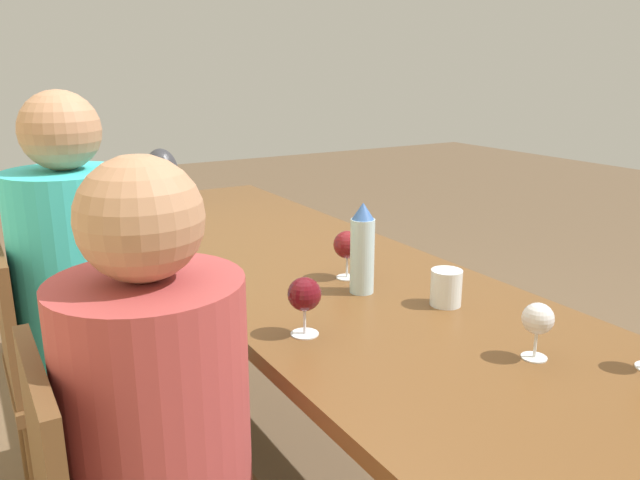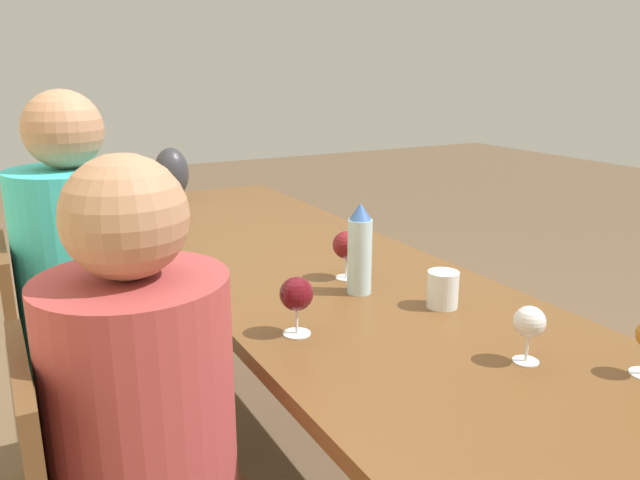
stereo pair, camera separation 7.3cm
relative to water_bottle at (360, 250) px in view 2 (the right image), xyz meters
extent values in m
plane|color=brown|center=(0.23, 0.01, -0.87)|extent=(14.00, 14.00, 0.00)
cube|color=brown|center=(0.23, 0.01, -0.15)|extent=(2.84, 0.82, 0.04)
cylinder|color=brown|center=(1.55, -0.31, -0.52)|extent=(0.07, 0.07, 0.70)
cylinder|color=brown|center=(1.55, 0.32, -0.52)|extent=(0.07, 0.07, 0.70)
cylinder|color=#ADCCD6|center=(0.00, 0.00, -0.02)|extent=(0.07, 0.07, 0.21)
cone|color=#33599E|center=(0.00, 0.00, 0.11)|extent=(0.06, 0.06, 0.05)
cylinder|color=silver|center=(-0.19, -0.14, -0.08)|extent=(0.08, 0.08, 0.10)
cylinder|color=#2D2D33|center=(1.46, 0.12, -0.12)|extent=(0.09, 0.09, 0.01)
ellipsoid|color=#2D2D33|center=(1.46, 0.12, 0.01)|extent=(0.16, 0.16, 0.23)
cylinder|color=silver|center=(0.12, -0.03, -0.12)|extent=(0.06, 0.06, 0.00)
cylinder|color=silver|center=(0.12, -0.03, -0.09)|extent=(0.01, 0.01, 0.07)
sphere|color=maroon|center=(0.12, -0.03, -0.02)|extent=(0.08, 0.08, 0.08)
cylinder|color=silver|center=(-0.17, 0.28, -0.12)|extent=(0.07, 0.07, 0.00)
cylinder|color=silver|center=(-0.17, 0.28, -0.09)|extent=(0.01, 0.01, 0.06)
sphere|color=#510C14|center=(-0.17, 0.28, -0.02)|extent=(0.08, 0.08, 0.08)
cylinder|color=silver|center=(-0.53, -0.09, -0.12)|extent=(0.06, 0.06, 0.00)
cylinder|color=silver|center=(-0.53, -0.09, -0.09)|extent=(0.01, 0.01, 0.06)
sphere|color=silver|center=(-0.53, -0.09, -0.03)|extent=(0.07, 0.07, 0.07)
cube|color=brown|center=(-0.29, 0.87, -0.20)|extent=(0.40, 0.03, 0.40)
cube|color=brown|center=(0.52, 0.67, -0.42)|extent=(0.44, 0.44, 0.04)
cube|color=brown|center=(0.52, 0.87, -0.20)|extent=(0.40, 0.03, 0.40)
cylinder|color=brown|center=(0.33, 0.48, -0.66)|extent=(0.04, 0.04, 0.43)
cylinder|color=brown|center=(0.71, 0.48, -0.66)|extent=(0.04, 0.04, 0.43)
cylinder|color=brown|center=(0.71, 0.86, -0.66)|extent=(0.04, 0.04, 0.43)
cylinder|color=#993838|center=(-0.29, 0.67, -0.14)|extent=(0.36, 0.36, 0.52)
sphere|color=#9E7051|center=(-0.29, 0.67, 0.23)|extent=(0.23, 0.23, 0.23)
cube|color=#2D2D38|center=(0.52, 0.61, -0.64)|extent=(0.27, 0.19, 0.47)
cylinder|color=#33B7BC|center=(0.52, 0.67, -0.10)|extent=(0.35, 0.35, 0.61)
sphere|color=#9E7051|center=(0.52, 0.67, 0.32)|extent=(0.22, 0.22, 0.22)
camera|label=1|loc=(-1.36, 0.94, 0.49)|focal=35.00mm
camera|label=2|loc=(-1.40, 0.88, 0.49)|focal=35.00mm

